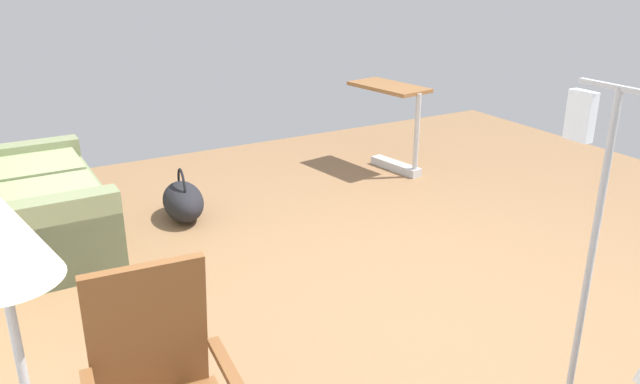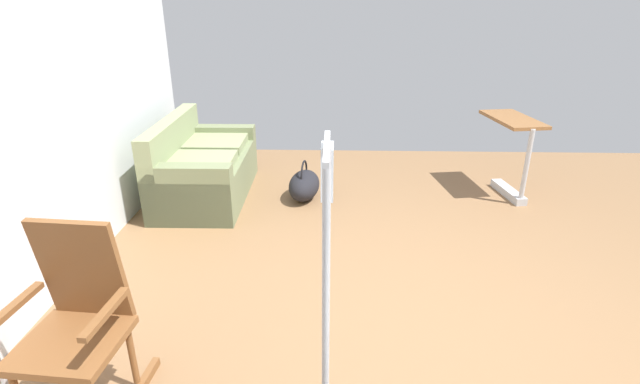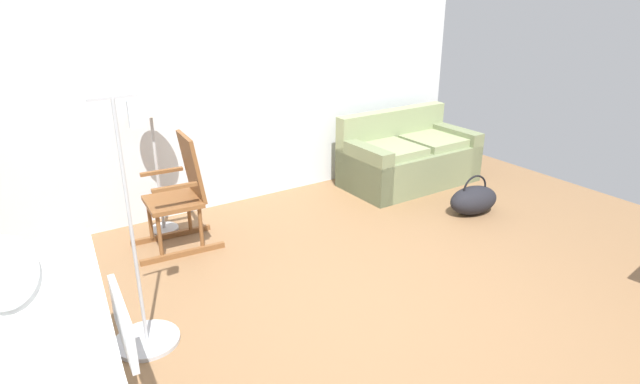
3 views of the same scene
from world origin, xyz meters
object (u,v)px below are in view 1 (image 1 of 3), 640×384
at_px(couch, 35,207).
at_px(duffel_bag, 183,201).
at_px(floor_lamp, 1,264).
at_px(overbed_table, 394,117).

bearing_deg(couch, duffel_bag, -92.49).
relative_size(couch, floor_lamp, 1.09).
distance_m(overbed_table, duffel_bag, 2.28).
bearing_deg(floor_lamp, duffel_bag, -25.63).
xyz_separation_m(floor_lamp, duffel_bag, (2.88, -1.38, -1.07)).
relative_size(floor_lamp, overbed_table, 1.70).
distance_m(couch, duffel_bag, 1.10).
distance_m(floor_lamp, overbed_table, 4.81).
bearing_deg(duffel_bag, floor_lamp, 154.37).
bearing_deg(overbed_table, floor_lamp, 130.54).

